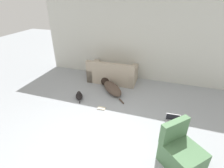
# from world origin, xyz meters

# --- Properties ---
(ground_plane) EXTENTS (20.00, 20.00, 0.00)m
(ground_plane) POSITION_xyz_m (0.00, 0.00, 0.00)
(ground_plane) COLOR #999EA3
(wall_back) EXTENTS (6.59, 0.06, 2.71)m
(wall_back) POSITION_xyz_m (0.00, 3.55, 1.36)
(wall_back) COLOR beige
(wall_back) RESTS_ON ground_plane
(couch) EXTENTS (1.63, 0.85, 0.77)m
(couch) POSITION_xyz_m (-0.68, 3.03, 0.27)
(couch) COLOR tan
(couch) RESTS_ON ground_plane
(dog) EXTENTS (1.08, 1.09, 0.28)m
(dog) POSITION_xyz_m (-0.50, 2.34, 0.14)
(dog) COLOR #4C3D33
(dog) RESTS_ON ground_plane
(cat) EXTENTS (0.37, 0.51, 0.16)m
(cat) POSITION_xyz_m (-1.25, 1.67, 0.08)
(cat) COLOR black
(cat) RESTS_ON ground_plane
(laptop_open) EXTENTS (0.34, 0.28, 0.22)m
(laptop_open) POSITION_xyz_m (1.36, 1.40, 0.07)
(laptop_open) COLOR #B7B7BC
(laptop_open) RESTS_ON ground_plane
(book_cream) EXTENTS (0.21, 0.14, 0.02)m
(book_cream) POSITION_xyz_m (-0.44, 1.38, 0.01)
(book_cream) COLOR beige
(book_cream) RESTS_ON ground_plane
(side_chair) EXTENTS (0.87, 0.86, 0.81)m
(side_chair) POSITION_xyz_m (1.49, 0.27, 0.27)
(side_chair) COLOR #4C754C
(side_chair) RESTS_ON ground_plane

